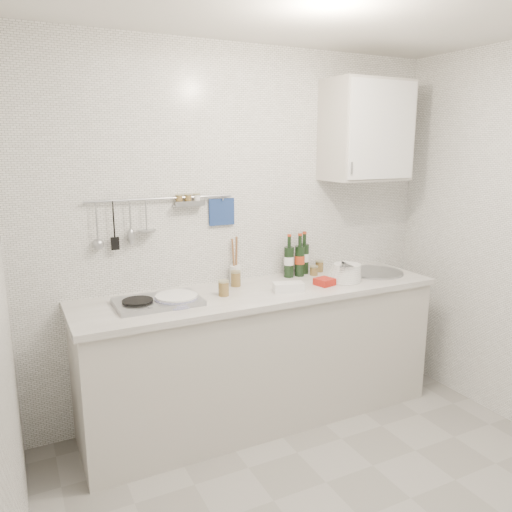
% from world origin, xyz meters
% --- Properties ---
extents(back_wall, '(3.00, 0.02, 2.50)m').
position_xyz_m(back_wall, '(0.00, 1.40, 1.25)').
color(back_wall, silver).
rests_on(back_wall, floor).
extents(wall_left, '(0.02, 2.80, 2.50)m').
position_xyz_m(wall_left, '(-1.50, 0.00, 1.25)').
color(wall_left, silver).
rests_on(wall_left, floor).
extents(counter, '(2.44, 0.64, 0.96)m').
position_xyz_m(counter, '(0.01, 1.10, 0.43)').
color(counter, '#B3AEA6').
rests_on(counter, floor).
extents(wall_rail, '(0.98, 0.09, 0.34)m').
position_xyz_m(wall_rail, '(-0.60, 1.37, 1.43)').
color(wall_rail, '#93969B').
rests_on(wall_rail, back_wall).
extents(wall_cabinet, '(0.60, 0.38, 0.70)m').
position_xyz_m(wall_cabinet, '(0.90, 1.22, 1.95)').
color(wall_cabinet, '#B3AEA6').
rests_on(wall_cabinet, back_wall).
extents(plate_stack_hob, '(0.28, 0.27, 0.05)m').
position_xyz_m(plate_stack_hob, '(-0.60, 1.07, 0.94)').
color(plate_stack_hob, '#434698').
rests_on(plate_stack_hob, counter).
extents(plate_stack_sink, '(0.26, 0.25, 0.12)m').
position_xyz_m(plate_stack_sink, '(0.63, 1.04, 0.97)').
color(plate_stack_sink, white).
rests_on(plate_stack_sink, counter).
extents(wine_bottles, '(0.23, 0.12, 0.31)m').
position_xyz_m(wine_bottles, '(0.40, 1.31, 1.07)').
color(wine_bottles, black).
rests_on(wine_bottles, counter).
extents(butter_dish, '(0.21, 0.15, 0.06)m').
position_xyz_m(butter_dish, '(0.13, 0.98, 0.95)').
color(butter_dish, white).
rests_on(butter_dish, counter).
extents(strawberry_punnet, '(0.14, 0.14, 0.05)m').
position_xyz_m(strawberry_punnet, '(0.43, 1.00, 0.94)').
color(strawberry_punnet, red).
rests_on(strawberry_punnet, counter).
extents(utensil_crock, '(0.08, 0.08, 0.32)m').
position_xyz_m(utensil_crock, '(-0.08, 1.34, 1.00)').
color(utensil_crock, white).
rests_on(utensil_crock, counter).
extents(jar_a, '(0.07, 0.07, 0.10)m').
position_xyz_m(jar_a, '(-0.12, 1.25, 0.97)').
color(jar_a, brown).
rests_on(jar_a, counter).
extents(jar_b, '(0.06, 0.06, 0.08)m').
position_xyz_m(jar_b, '(0.61, 1.33, 0.96)').
color(jar_b, brown).
rests_on(jar_b, counter).
extents(jar_c, '(0.06, 0.06, 0.07)m').
position_xyz_m(jar_c, '(0.51, 1.26, 0.95)').
color(jar_c, brown).
rests_on(jar_c, counter).
extents(jar_d, '(0.07, 0.07, 0.10)m').
position_xyz_m(jar_d, '(-0.28, 1.08, 0.97)').
color(jar_d, brown).
rests_on(jar_d, counter).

